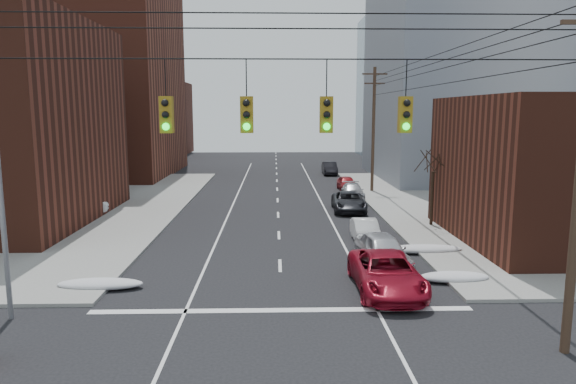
{
  "coord_description": "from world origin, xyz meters",
  "views": [
    {
      "loc": [
        -0.24,
        -11.32,
        7.19
      ],
      "look_at": [
        0.46,
        15.28,
        3.0
      ],
      "focal_mm": 32.0,
      "sensor_mm": 36.0,
      "label": 1
    }
  ],
  "objects": [
    {
      "name": "parked_car_d",
      "position": [
        6.26,
        30.67,
        0.62
      ],
      "size": [
        1.95,
        4.34,
        1.23
      ],
      "primitive_type": "imported",
      "rotation": [
        0.0,
        0.0,
        -0.05
      ],
      "color": "#A0A1A5",
      "rests_on": "ground"
    },
    {
      "name": "building_brick_far",
      "position": [
        -26.0,
        74.0,
        6.0
      ],
      "size": [
        22.0,
        18.0,
        12.0
      ],
      "primitive_type": "cube",
      "color": "#4F2317",
      "rests_on": "ground"
    },
    {
      "name": "snow_nw",
      "position": [
        -7.4,
        9.0,
        0.21
      ],
      "size": [
        3.5,
        1.08,
        0.42
      ],
      "primitive_type": "ellipsoid",
      "color": "silver",
      "rests_on": "ground"
    },
    {
      "name": "lot_car_a",
      "position": [
        -14.26,
        23.88,
        0.93
      ],
      "size": [
        5.0,
        2.58,
        1.57
      ],
      "primitive_type": "imported",
      "rotation": [
        0.0,
        0.0,
        1.77
      ],
      "color": "silver",
      "rests_on": "sidewalk_nw"
    },
    {
      "name": "parked_car_a",
      "position": [
        4.8,
        11.77,
        0.78
      ],
      "size": [
        2.34,
        4.73,
        1.55
      ],
      "primitive_type": "imported",
      "rotation": [
        0.0,
        0.0,
        0.11
      ],
      "color": "silver",
      "rests_on": "ground"
    },
    {
      "name": "snow_east_far",
      "position": [
        7.4,
        14.0,
        0.21
      ],
      "size": [
        4.0,
        1.08,
        0.42
      ],
      "primitive_type": "ellipsoid",
      "color": "silver",
      "rests_on": "ground"
    },
    {
      "name": "parked_car_b",
      "position": [
        4.8,
        16.35,
        0.62
      ],
      "size": [
        1.41,
        3.8,
        1.24
      ],
      "primitive_type": "imported",
      "rotation": [
        0.0,
        0.0,
        -0.03
      ],
      "color": "silver",
      "rests_on": "ground"
    },
    {
      "name": "parked_car_f",
      "position": [
        6.09,
        47.23,
        0.73
      ],
      "size": [
        1.59,
        4.45,
        1.46
      ],
      "primitive_type": "imported",
      "rotation": [
        0.0,
        0.0,
        -0.01
      ],
      "color": "black",
      "rests_on": "ground"
    },
    {
      "name": "utility_pole_far",
      "position": [
        8.5,
        34.0,
        5.78
      ],
      "size": [
        2.2,
        0.28,
        11.0
      ],
      "color": "#473323",
      "rests_on": "ground"
    },
    {
      "name": "traffic_signals",
      "position": [
        0.1,
        2.97,
        7.17
      ],
      "size": [
        17.0,
        0.42,
        2.02
      ],
      "color": "black",
      "rests_on": "ground"
    },
    {
      "name": "building_brick_tall",
      "position": [
        -24.0,
        48.0,
        15.0
      ],
      "size": [
        24.0,
        20.0,
        30.0
      ],
      "primitive_type": "cube",
      "color": "maroon",
      "rests_on": "ground"
    },
    {
      "name": "lot_car_b",
      "position": [
        -15.28,
        27.79,
        0.79
      ],
      "size": [
        4.76,
        2.47,
        1.28
      ],
      "primitive_type": "imported",
      "rotation": [
        0.0,
        0.0,
        1.65
      ],
      "color": "#AEAEB3",
      "rests_on": "sidewalk_nw"
    },
    {
      "name": "red_pickup",
      "position": [
        4.25,
        8.45,
        0.76
      ],
      "size": [
        2.51,
        5.45,
        1.51
      ],
      "primitive_type": "imported",
      "rotation": [
        0.0,
        0.0,
        -0.0
      ],
      "color": "maroon",
      "rests_on": "ground"
    },
    {
      "name": "building_office",
      "position": [
        22.0,
        44.0,
        12.5
      ],
      "size": [
        22.0,
        20.0,
        25.0
      ],
      "primitive_type": "cube",
      "color": "gray",
      "rests_on": "ground"
    },
    {
      "name": "parked_car_c",
      "position": [
        5.15,
        25.27,
        0.69
      ],
      "size": [
        2.53,
        5.08,
        1.38
      ],
      "primitive_type": "imported",
      "rotation": [
        0.0,
        0.0,
        -0.05
      ],
      "color": "black",
      "rests_on": "ground"
    },
    {
      "name": "building_glass",
      "position": [
        24.0,
        70.0,
        11.0
      ],
      "size": [
        20.0,
        18.0,
        22.0
      ],
      "primitive_type": "cube",
      "color": "gray",
      "rests_on": "ground"
    },
    {
      "name": "parked_car_e",
      "position": [
        6.4,
        35.26,
        0.65
      ],
      "size": [
        1.59,
        3.81,
        1.29
      ],
      "primitive_type": "imported",
      "rotation": [
        0.0,
        0.0,
        0.02
      ],
      "color": "maroon",
      "rests_on": "ground"
    },
    {
      "name": "lot_car_d",
      "position": [
        -16.92,
        25.07,
        0.85
      ],
      "size": [
        4.44,
        3.01,
        1.4
      ],
      "primitive_type": "imported",
      "rotation": [
        0.0,
        0.0,
        1.93
      ],
      "color": "#B5B4BA",
      "rests_on": "sidewalk_nw"
    },
    {
      "name": "lot_car_c",
      "position": [
        -17.72,
        25.88,
        0.92
      ],
      "size": [
        5.74,
        3.94,
        1.54
      ],
      "primitive_type": "imported",
      "rotation": [
        0.0,
        0.0,
        1.2
      ],
      "color": "black",
      "rests_on": "sidewalk_nw"
    },
    {
      "name": "bare_tree",
      "position": [
        9.59,
        20.0,
        2.32
      ],
      "size": [
        2.09,
        2.2,
        4.93
      ],
      "color": "black",
      "rests_on": "ground"
    },
    {
      "name": "snow_ne",
      "position": [
        7.4,
        9.5,
        0.21
      ],
      "size": [
        3.0,
        1.08,
        0.42
      ],
      "primitive_type": "ellipsoid",
      "color": "silver",
      "rests_on": "ground"
    }
  ]
}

